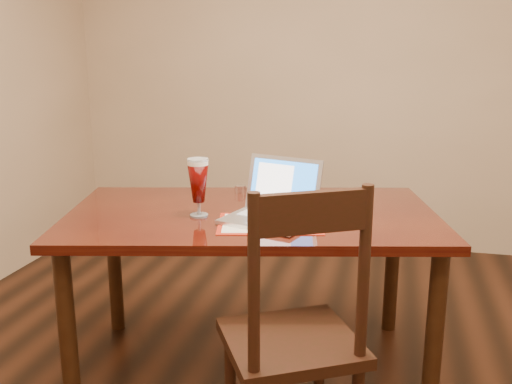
# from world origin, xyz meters

# --- Properties ---
(dining_table) EXTENTS (1.86, 1.31, 1.05)m
(dining_table) POSITION_xyz_m (-0.33, 0.53, 0.70)
(dining_table) COLOR #471409
(dining_table) RESTS_ON ground
(dining_chair) EXTENTS (0.62, 0.62, 1.10)m
(dining_chair) POSITION_xyz_m (-0.02, -0.09, 0.52)
(dining_chair) COLOR black
(dining_chair) RESTS_ON ground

